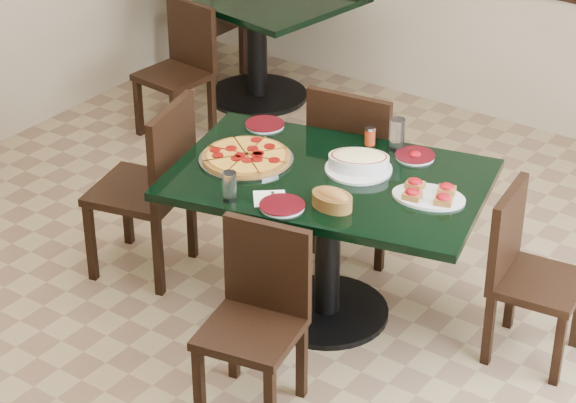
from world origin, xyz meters
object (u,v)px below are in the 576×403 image
Objects in this scene: chair_near at (258,310)px; bread_basket at (332,199)px; chair_far at (356,162)px; back_chair_left at (217,15)px; back_table at (257,23)px; bruschetta_platter at (429,194)px; chair_left at (154,180)px; lasagna_casserole at (359,161)px; chair_right at (524,267)px; back_chair_near at (182,63)px; pepperoni_pizza at (246,157)px; main_table at (328,211)px.

chair_near is 4.06× the size of bread_basket.
back_chair_left is (-2.00, 1.38, -0.06)m from chair_far.
back_table is 3.14m from chair_near.
chair_near is 0.90m from bruschetta_platter.
bruschetta_platter is (1.37, 0.25, 0.25)m from chair_left.
back_table is 2.84m from bread_basket.
lasagna_casserole is (0.28, -0.43, 0.27)m from chair_far.
lasagna_casserole is at bearing 93.35° from chair_right.
chair_far is at bearing 92.38° from chair_near.
back_table is at bearing 88.31° from back_chair_near.
lasagna_casserole is 1.61× the size of bread_basket.
back_chair_left is at bearing 131.15° from bruschetta_platter.
chair_left is 2.85× the size of lasagna_casserole.
chair_far is 2.87× the size of lasagna_casserole.
chair_right is (0.75, 0.95, -0.01)m from chair_near.
pepperoni_pizza is (0.51, 0.08, 0.25)m from chair_left.
back_chair_near is at bearing 139.33° from pepperoni_pizza.
chair_right is 1.34m from pepperoni_pizza.
chair_right is 1.85× the size of pepperoni_pizza.
back_table is 6.69× the size of bread_basket.
back_chair_near is 2.52× the size of lasagna_casserole.
chair_near is (1.89, -2.51, -0.07)m from back_table.
bread_basket is (1.94, -2.06, 0.26)m from back_table.
back_chair_left is (-0.42, 0.10, -0.06)m from back_table.
back_chair_near is at bearing 24.83° from back_chair_left.
chair_left is 1.41m from bruschetta_platter.
bruschetta_platter is at bearing 53.21° from chair_near.
back_chair_near is at bearing -88.11° from back_table.
chair_left is (-0.70, -0.73, -0.00)m from chair_far.
bread_basket is (0.56, -0.13, 0.02)m from pepperoni_pizza.
chair_left is (0.88, -2.00, -0.00)m from back_table.
lasagna_casserole reaches higher than chair_near.
chair_far is 0.58m from lasagna_casserole.
chair_far is 2.56× the size of bruschetta_platter.
chair_far reaches higher than main_table.
back_chair_left reaches higher than bruschetta_platter.
bread_basket is at bearing -29.45° from back_chair_near.
bruschetta_platter is (0.46, 0.08, 0.21)m from main_table.
chair_left is (-0.90, -0.17, -0.05)m from main_table.
chair_right is at bearing -17.17° from lasagna_casserole.
back_table is at bearing 51.98° from chair_right.
back_table is at bearing 137.75° from bread_basket.
chair_far reaches higher than chair_near.
pepperoni_pizza is 1.34× the size of lasagna_casserole.
chair_right is at bearing 62.46° from back_chair_left.
back_chair_near reaches higher than main_table.
pepperoni_pizza is at bearing 176.99° from lasagna_casserole.
main_table is 0.27m from lasagna_casserole.
chair_far reaches higher than bread_basket.
chair_near is at bearing 49.20° from chair_left.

